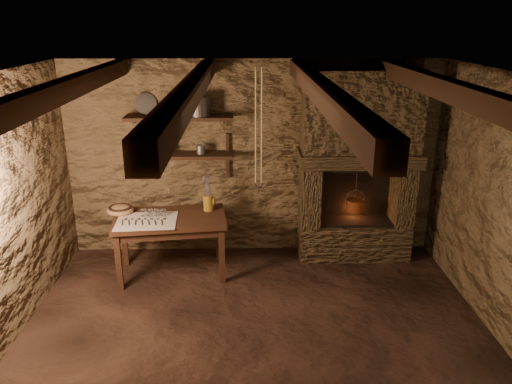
{
  "coord_description": "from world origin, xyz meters",
  "views": [
    {
      "loc": [
        -0.09,
        -3.89,
        2.84
      ],
      "look_at": [
        0.02,
        0.9,
        1.16
      ],
      "focal_mm": 35.0,
      "sensor_mm": 36.0,
      "label": 1
    }
  ],
  "objects_px": {
    "wooden_bowl": "(120,210)",
    "red_pot": "(355,205)",
    "work_table": "(171,243)",
    "stoneware_jug": "(208,196)",
    "iron_stockpot": "(200,107)"
  },
  "relations": [
    {
      "from": "wooden_bowl",
      "to": "red_pot",
      "type": "relative_size",
      "value": 0.57
    },
    {
      "from": "work_table",
      "to": "red_pot",
      "type": "height_order",
      "value": "red_pot"
    },
    {
      "from": "stoneware_jug",
      "to": "red_pot",
      "type": "bearing_deg",
      "value": 26.94
    },
    {
      "from": "work_table",
      "to": "wooden_bowl",
      "type": "xyz_separation_m",
      "value": [
        -0.58,
        0.12,
        0.37
      ]
    },
    {
      "from": "red_pot",
      "to": "wooden_bowl",
      "type": "bearing_deg",
      "value": -174.93
    },
    {
      "from": "work_table",
      "to": "red_pot",
      "type": "distance_m",
      "value": 2.24
    },
    {
      "from": "stoneware_jug",
      "to": "iron_stockpot",
      "type": "bearing_deg",
      "value": 128.33
    },
    {
      "from": "iron_stockpot",
      "to": "red_pot",
      "type": "distance_m",
      "value": 2.19
    },
    {
      "from": "wooden_bowl",
      "to": "red_pot",
      "type": "distance_m",
      "value": 2.78
    },
    {
      "from": "stoneware_jug",
      "to": "iron_stockpot",
      "type": "distance_m",
      "value": 1.02
    },
    {
      "from": "wooden_bowl",
      "to": "work_table",
      "type": "bearing_deg",
      "value": -12.14
    },
    {
      "from": "work_table",
      "to": "iron_stockpot",
      "type": "height_order",
      "value": "iron_stockpot"
    },
    {
      "from": "wooden_bowl",
      "to": "red_pot",
      "type": "xyz_separation_m",
      "value": [
        2.76,
        0.24,
        -0.05
      ]
    },
    {
      "from": "wooden_bowl",
      "to": "iron_stockpot",
      "type": "height_order",
      "value": "iron_stockpot"
    },
    {
      "from": "work_table",
      "to": "iron_stockpot",
      "type": "xyz_separation_m",
      "value": [
        0.34,
        0.49,
        1.49
      ]
    }
  ]
}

